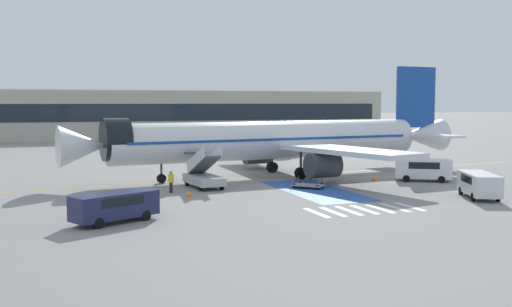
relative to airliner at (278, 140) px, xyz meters
name	(u,v)px	position (x,y,z in m)	size (l,w,h in m)	color
ground_plane	(282,176)	(0.34, -0.32, -3.56)	(600.00, 600.00, 0.00)	gray
apron_leadline_yellow	(272,176)	(-0.67, -0.07, -3.55)	(0.20, 76.04, 0.01)	gold
apron_stand_patch_blue	(315,190)	(-0.67, -10.07, -3.55)	(5.05, 13.32, 0.01)	#2856A8
apron_walkway_bar_0	(316,213)	(-4.87, -19.25, -3.55)	(0.44, 3.60, 0.01)	silver
apron_walkway_bar_1	(333,212)	(-3.67, -19.25, -3.55)	(0.44, 3.60, 0.01)	silver
apron_walkway_bar_2	(349,211)	(-2.47, -19.25, -3.55)	(0.44, 3.60, 0.01)	silver
apron_walkway_bar_3	(364,210)	(-1.27, -19.25, -3.55)	(0.44, 3.60, 0.01)	silver
apron_walkway_bar_4	(380,209)	(-0.07, -19.25, -3.55)	(0.44, 3.60, 0.01)	silver
apron_walkway_bar_5	(395,207)	(1.13, -19.25, -3.55)	(0.44, 3.60, 0.01)	silver
apron_walkway_bar_6	(410,206)	(2.33, -19.25, -3.55)	(0.44, 3.60, 0.01)	silver
airliner	(278,140)	(0.00, 0.00, 0.00)	(41.83, 31.49, 11.17)	silver
boarding_stairs_forward	(204,177)	(-8.94, -5.42, -2.60)	(2.72, 5.41, 3.74)	#ADB2BA
fuel_tanker	(271,143)	(7.99, 22.65, -1.86)	(3.95, 10.76, 3.37)	#38383D
service_van_0	(423,168)	(11.32, -8.05, -2.33)	(5.35, 4.37, 2.03)	silver
service_van_2	(479,183)	(9.47, -17.81, -2.40)	(3.76, 5.44, 1.91)	silver
service_van_3	(115,204)	(-17.79, -18.06, -2.44)	(5.61, 4.06, 1.83)	#1E234C
baggage_cart	(308,185)	(-0.63, -8.66, -3.30)	(2.89, 2.91, 0.87)	gray
ground_crew_0	(171,180)	(-12.18, -7.41, -2.53)	(0.46, 0.47, 1.78)	#2D2D33
ground_crew_1	(311,169)	(2.04, -3.37, -2.58)	(0.28, 0.45, 1.70)	#2D2D33
traffic_cone_0	(189,194)	(-11.34, -10.03, -3.27)	(0.52, 0.52, 0.58)	orange
traffic_cone_1	(374,178)	(7.08, -6.51, -3.27)	(0.52, 0.52, 0.57)	orange
terminal_building	(120,114)	(-7.20, 68.35, 1.24)	(113.62, 12.10, 9.60)	#B2AD9E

